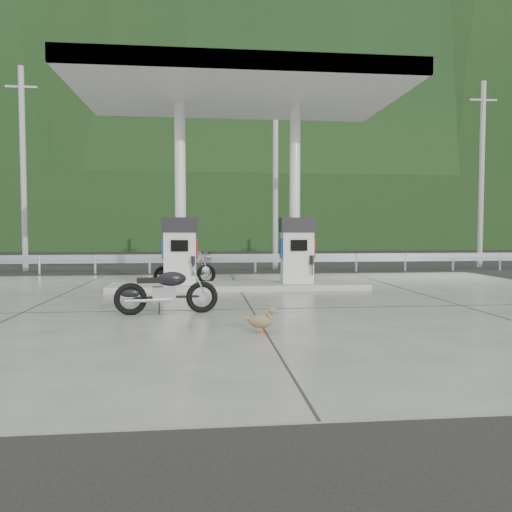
{
  "coord_description": "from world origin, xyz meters",
  "views": [
    {
      "loc": [
        -0.96,
        -11.05,
        1.63
      ],
      "look_at": [
        0.3,
        1.0,
        1.0
      ],
      "focal_mm": 35.0,
      "sensor_mm": 36.0,
      "label": 1
    }
  ],
  "objects": [
    {
      "name": "road",
      "position": [
        0.0,
        11.5,
        0.0
      ],
      "size": [
        60.0,
        7.0,
        0.01
      ],
      "primitive_type": "cube",
      "color": "black",
      "rests_on": "ground"
    },
    {
      "name": "canopy_column_right",
      "position": [
        1.6,
        2.9,
        2.67
      ],
      "size": [
        0.3,
        0.3,
        5.0
      ],
      "primitive_type": "cylinder",
      "color": "silver",
      "rests_on": "pump_island"
    },
    {
      "name": "gas_pump_left",
      "position": [
        -1.6,
        2.5,
        1.07
      ],
      "size": [
        0.95,
        0.55,
        1.8
      ],
      "primitive_type": null,
      "color": "silver",
      "rests_on": "pump_island"
    },
    {
      "name": "utility_pole_c",
      "position": [
        11.0,
        9.5,
        4.0
      ],
      "size": [
        0.22,
        0.22,
        8.0
      ],
      "primitive_type": "cylinder",
      "color": "#969591",
      "rests_on": "ground"
    },
    {
      "name": "canopy_roof",
      "position": [
        0.0,
        2.5,
        5.37
      ],
      "size": [
        8.5,
        5.0,
        0.4
      ],
      "primitive_type": "cube",
      "color": "white",
      "rests_on": "canopy_column_left"
    },
    {
      "name": "utility_pole_b",
      "position": [
        2.0,
        9.5,
        4.0
      ],
      "size": [
        0.22,
        0.22,
        8.0
      ],
      "primitive_type": "cylinder",
      "color": "#969591",
      "rests_on": "ground"
    },
    {
      "name": "motorcycle_right",
      "position": [
        -1.68,
        -1.37,
        0.46
      ],
      "size": [
        1.89,
        0.76,
        0.87
      ],
      "primitive_type": null,
      "rotation": [
        0.0,
        0.0,
        0.1
      ],
      "color": "black",
      "rests_on": "forecourt_apron"
    },
    {
      "name": "duck",
      "position": [
        -0.09,
        -3.34,
        0.19
      ],
      "size": [
        0.5,
        0.29,
        0.35
      ],
      "primitive_type": null,
      "rotation": [
        0.0,
        0.0,
        -0.35
      ],
      "color": "brown",
      "rests_on": "forecourt_apron"
    },
    {
      "name": "pump_island",
      "position": [
        0.0,
        2.5,
        0.1
      ],
      "size": [
        7.0,
        1.4,
        0.15
      ],
      "primitive_type": "cube",
      "color": "gray",
      "rests_on": "forecourt_apron"
    },
    {
      "name": "guardrail",
      "position": [
        0.0,
        8.0,
        0.71
      ],
      "size": [
        26.0,
        0.16,
        1.42
      ],
      "primitive_type": null,
      "color": "#A5A8AD",
      "rests_on": "ground"
    },
    {
      "name": "canopy_column_left",
      "position": [
        -1.6,
        2.9,
        2.67
      ],
      "size": [
        0.3,
        0.3,
        5.0
      ],
      "primitive_type": "cylinder",
      "color": "silver",
      "rests_on": "pump_island"
    },
    {
      "name": "utility_pole_a",
      "position": [
        -8.0,
        9.5,
        4.0
      ],
      "size": [
        0.22,
        0.22,
        8.0
      ],
      "primitive_type": "cylinder",
      "color": "#969591",
      "rests_on": "ground"
    },
    {
      "name": "ground",
      "position": [
        0.0,
        0.0,
        0.0
      ],
      "size": [
        160.0,
        160.0,
        0.0
      ],
      "primitive_type": "plane",
      "color": "black",
      "rests_on": "ground"
    },
    {
      "name": "forecourt_apron",
      "position": [
        0.0,
        0.0,
        0.01
      ],
      "size": [
        18.0,
        14.0,
        0.02
      ],
      "primitive_type": "cube",
      "color": "slate",
      "rests_on": "ground"
    },
    {
      "name": "tree_band",
      "position": [
        0.0,
        30.0,
        3.0
      ],
      "size": [
        80.0,
        6.0,
        6.0
      ],
      "primitive_type": "cube",
      "color": "black",
      "rests_on": "ground"
    },
    {
      "name": "gas_pump_right",
      "position": [
        1.6,
        2.5,
        1.07
      ],
      "size": [
        0.95,
        0.55,
        1.8
      ],
      "primitive_type": null,
      "color": "silver",
      "rests_on": "pump_island"
    },
    {
      "name": "forested_hills",
      "position": [
        0.0,
        60.0,
        0.0
      ],
      "size": [
        100.0,
        40.0,
        140.0
      ],
      "primitive_type": null,
      "color": "black",
      "rests_on": "ground"
    },
    {
      "name": "motorcycle_left",
      "position": [
        -1.5,
        3.57,
        0.44
      ],
      "size": [
        1.86,
        1.19,
        0.84
      ],
      "primitive_type": null,
      "rotation": [
        0.0,
        0.0,
        0.39
      ],
      "color": "black",
      "rests_on": "forecourt_apron"
    }
  ]
}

